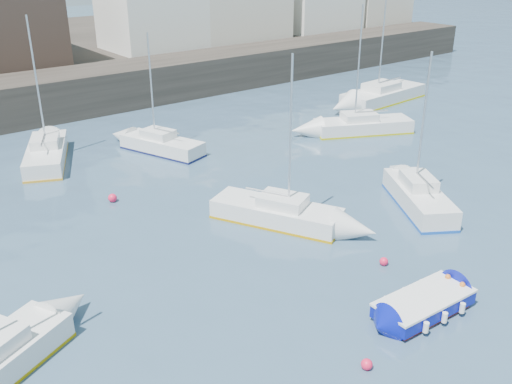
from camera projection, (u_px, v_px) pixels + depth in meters
water at (495, 360)px, 17.56m from camera, size 220.00×220.00×0.00m
quay_wall at (66, 93)px, 42.23m from camera, size 90.00×5.00×3.00m
blue_dinghy at (424, 304)px, 19.60m from camera, size 3.78×2.04×0.71m
sailboat_b at (277, 212)px, 25.99m from camera, size 4.41×6.21×7.71m
sailboat_c at (419, 196)px, 27.46m from camera, size 4.47×5.71×7.37m
sailboat_d at (363, 125)px, 38.29m from camera, size 6.75×4.70×8.28m
sailboat_f at (162, 144)px, 34.71m from camera, size 3.48×5.74×7.11m
sailboat_g at (383, 95)px, 45.64m from camera, size 8.26×3.22×10.23m
sailboat_h at (46, 153)px, 33.17m from camera, size 4.44×6.67×8.22m
buoy_near at (366, 369)px, 17.21m from camera, size 0.36×0.36×0.36m
buoy_mid at (383, 265)px, 22.73m from camera, size 0.35×0.35×0.35m
buoy_far at (113, 202)px, 28.27m from camera, size 0.43×0.43×0.43m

